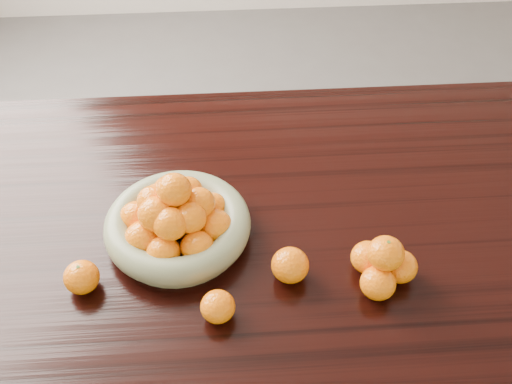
{
  "coord_description": "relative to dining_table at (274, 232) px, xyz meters",
  "views": [
    {
      "loc": [
        -0.11,
        -0.96,
        1.76
      ],
      "look_at": [
        -0.05,
        -0.02,
        0.83
      ],
      "focal_mm": 40.0,
      "sensor_mm": 36.0,
      "label": 1
    }
  ],
  "objects": [
    {
      "name": "loose_orange_1",
      "position": [
        -0.14,
        -0.3,
        0.12
      ],
      "size": [
        0.07,
        0.07,
        0.07
      ],
      "primitive_type": "ellipsoid",
      "color": "orange",
      "rests_on": "dining_table"
    },
    {
      "name": "loose_orange_2",
      "position": [
        0.01,
        -0.21,
        0.13
      ],
      "size": [
        0.08,
        0.08,
        0.08
      ],
      "primitive_type": "ellipsoid",
      "color": "orange",
      "rests_on": "dining_table"
    },
    {
      "name": "fruit_bowl",
      "position": [
        -0.23,
        -0.07,
        0.14
      ],
      "size": [
        0.34,
        0.34,
        0.18
      ],
      "rotation": [
        0.0,
        0.0,
        -0.43
      ],
      "color": "gray",
      "rests_on": "dining_table"
    },
    {
      "name": "loose_orange_0",
      "position": [
        -0.43,
        -0.21,
        0.12
      ],
      "size": [
        0.08,
        0.08,
        0.07
      ],
      "primitive_type": "ellipsoid",
      "color": "orange",
      "rests_on": "dining_table"
    },
    {
      "name": "orange_pyramid",
      "position": [
        0.21,
        -0.23,
        0.14
      ],
      "size": [
        0.14,
        0.15,
        0.12
      ],
      "rotation": [
        0.0,
        0.0,
        -0.43
      ],
      "color": "orange",
      "rests_on": "dining_table"
    },
    {
      "name": "dining_table",
      "position": [
        0.0,
        0.0,
        0.0
      ],
      "size": [
        2.0,
        1.0,
        0.75
      ],
      "color": "black",
      "rests_on": "ground"
    },
    {
      "name": "ground",
      "position": [
        0.0,
        0.0,
        -0.66
      ],
      "size": [
        5.0,
        5.0,
        0.0
      ],
      "primitive_type": "plane",
      "color": "#524F4D",
      "rests_on": "ground"
    }
  ]
}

